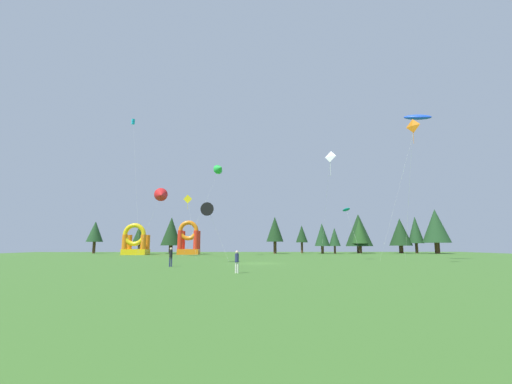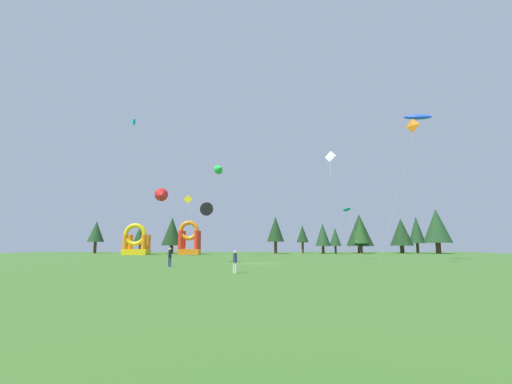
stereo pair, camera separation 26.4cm
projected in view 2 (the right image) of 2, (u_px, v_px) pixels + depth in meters
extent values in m
plane|color=#3D6B28|center=(259.00, 263.00, 38.14)|extent=(120.00, 120.00, 0.00)
pyramid|color=orange|center=(412.00, 126.00, 37.43)|extent=(0.81, 1.03, 1.13)
cylinder|color=orange|center=(413.00, 135.00, 37.34)|extent=(0.04, 0.04, 1.94)
cylinder|color=silver|center=(409.00, 197.00, 39.42)|extent=(1.06, 6.18, 14.85)
pyramid|color=yellow|center=(188.00, 200.00, 56.42)|extent=(1.09, 0.49, 1.07)
cylinder|color=yellow|center=(188.00, 205.00, 56.22)|extent=(0.04, 0.04, 1.63)
cylinder|color=silver|center=(192.00, 228.00, 54.00)|extent=(2.12, 3.37, 9.36)
cube|color=#19B7CC|center=(134.00, 123.00, 71.41)|extent=(0.71, 0.71, 0.49)
cube|color=#19B7CC|center=(134.00, 121.00, 71.50)|extent=(0.71, 0.71, 0.49)
cylinder|color=silver|center=(137.00, 185.00, 67.29)|extent=(3.98, 4.38, 27.32)
cone|color=black|center=(208.00, 210.00, 40.76)|extent=(1.76, 1.64, 1.60)
cylinder|color=silver|center=(218.00, 236.00, 40.16)|extent=(2.56, 0.34, 6.18)
ellipsoid|color=#0C7F7A|center=(347.00, 210.00, 71.24)|extent=(1.68, 2.44, 1.07)
cylinder|color=silver|center=(354.00, 232.00, 68.78)|extent=(1.46, 3.61, 9.26)
ellipsoid|color=blue|center=(418.00, 117.00, 44.99)|extent=(3.53, 2.83, 1.55)
cylinder|color=silver|center=(399.00, 189.00, 44.88)|extent=(4.94, 2.77, 18.62)
cone|color=red|center=(161.00, 195.00, 61.15)|extent=(2.98, 3.10, 2.74)
cylinder|color=silver|center=(149.00, 225.00, 59.79)|extent=(3.65, 1.04, 10.82)
cone|color=green|center=(220.00, 168.00, 66.39)|extent=(2.55, 2.55, 2.05)
cylinder|color=silver|center=(202.00, 210.00, 63.39)|extent=(6.06, 3.37, 16.65)
pyramid|color=white|center=(330.00, 157.00, 45.21)|extent=(1.17, 1.11, 1.16)
cylinder|color=white|center=(330.00, 166.00, 45.08)|extent=(0.04, 0.04, 2.49)
cylinder|color=silver|center=(325.00, 210.00, 47.16)|extent=(0.32, 5.92, 13.51)
cylinder|color=navy|center=(169.00, 262.00, 32.44)|extent=(0.15, 0.15, 0.86)
cylinder|color=navy|center=(171.00, 262.00, 32.42)|extent=(0.15, 0.15, 0.86)
cylinder|color=black|center=(170.00, 254.00, 32.55)|extent=(0.36, 0.36, 0.68)
sphere|color=beige|center=(170.00, 249.00, 32.62)|extent=(0.23, 0.23, 0.23)
cylinder|color=silver|center=(234.00, 268.00, 25.09)|extent=(0.15, 0.15, 0.79)
cylinder|color=silver|center=(236.00, 268.00, 25.04)|extent=(0.15, 0.15, 0.79)
cylinder|color=navy|center=(235.00, 258.00, 25.17)|extent=(0.36, 0.36, 0.63)
sphere|color=beige|center=(235.00, 252.00, 25.24)|extent=(0.21, 0.21, 0.21)
cube|color=orange|center=(189.00, 252.00, 72.74)|extent=(4.38, 3.88, 1.12)
cylinder|color=red|center=(181.00, 240.00, 71.69)|extent=(1.09, 1.09, 3.86)
cylinder|color=red|center=(197.00, 240.00, 71.77)|extent=(1.09, 1.09, 3.86)
cylinder|color=red|center=(183.00, 240.00, 74.45)|extent=(1.09, 1.09, 3.86)
cylinder|color=red|center=(198.00, 240.00, 74.54)|extent=(1.09, 1.09, 3.86)
torus|color=orange|center=(189.00, 230.00, 72.03)|extent=(4.17, 0.87, 4.17)
cube|color=yellow|center=(136.00, 252.00, 70.35)|extent=(4.82, 3.88, 1.14)
cylinder|color=orange|center=(125.00, 242.00, 69.23)|extent=(1.09, 1.09, 2.92)
cylinder|color=orange|center=(144.00, 242.00, 69.33)|extent=(1.09, 1.09, 2.92)
cylinder|color=orange|center=(130.00, 242.00, 71.99)|extent=(1.09, 1.09, 2.92)
cylinder|color=orange|center=(148.00, 242.00, 72.09)|extent=(1.09, 1.09, 2.92)
torus|color=yellow|center=(135.00, 235.00, 69.50)|extent=(4.60, 0.87, 4.60)
cylinder|color=#4C331E|center=(95.00, 248.00, 82.04)|extent=(0.69, 0.69, 2.72)
cone|color=#1E4221|center=(96.00, 231.00, 82.61)|extent=(3.82, 3.82, 4.92)
cylinder|color=#4C331E|center=(140.00, 249.00, 77.93)|extent=(0.58, 0.58, 2.32)
cone|color=#193819|center=(141.00, 234.00, 78.44)|extent=(3.24, 3.24, 4.43)
cylinder|color=#4C331E|center=(171.00, 249.00, 81.08)|extent=(0.87, 0.87, 1.85)
cone|color=#193819|center=(172.00, 231.00, 81.73)|extent=(4.83, 4.83, 6.68)
cylinder|color=#4C331E|center=(276.00, 248.00, 79.52)|extent=(0.72, 0.72, 2.74)
cone|color=#193819|center=(275.00, 229.00, 80.17)|extent=(3.98, 3.98, 5.82)
cylinder|color=#4C331E|center=(303.00, 248.00, 83.04)|extent=(0.52, 0.52, 2.58)
cone|color=#193819|center=(302.00, 234.00, 83.55)|extent=(2.91, 2.91, 4.13)
cylinder|color=#4C331E|center=(323.00, 250.00, 79.07)|extent=(0.63, 0.63, 1.72)
cone|color=#1E4221|center=(323.00, 235.00, 79.59)|extent=(3.49, 3.49, 5.25)
cylinder|color=#4C331E|center=(336.00, 250.00, 78.58)|extent=(0.48, 0.48, 1.73)
cone|color=#1E4221|center=(335.00, 237.00, 79.03)|extent=(2.66, 2.66, 4.19)
cylinder|color=#4C331E|center=(361.00, 248.00, 81.81)|extent=(0.69, 0.69, 2.32)
cone|color=#234C1E|center=(360.00, 231.00, 82.43)|extent=(3.86, 3.86, 5.96)
cylinder|color=#4C331E|center=(360.00, 250.00, 83.44)|extent=(1.17, 1.17, 1.68)
cone|color=#193819|center=(359.00, 230.00, 84.17)|extent=(6.52, 6.52, 7.85)
cylinder|color=#4C331E|center=(402.00, 249.00, 82.73)|extent=(0.96, 0.96, 1.81)
cone|color=#193819|center=(401.00, 232.00, 83.37)|extent=(5.34, 5.34, 6.58)
cylinder|color=#4C331E|center=(418.00, 248.00, 81.93)|extent=(0.66, 0.66, 2.38)
cone|color=#1E4221|center=(416.00, 230.00, 82.59)|extent=(3.65, 3.65, 6.43)
cylinder|color=#4C331E|center=(438.00, 248.00, 79.05)|extent=(1.11, 1.11, 2.48)
cone|color=#1E4221|center=(437.00, 226.00, 79.83)|extent=(6.19, 6.19, 7.80)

